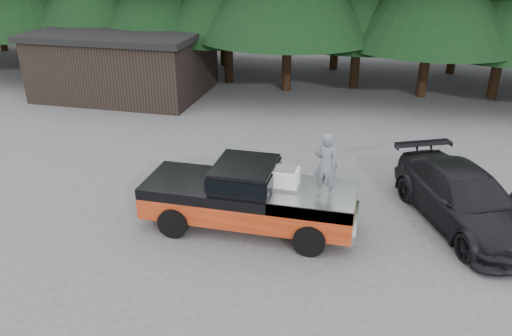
% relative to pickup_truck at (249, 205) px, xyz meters
% --- Properties ---
extents(ground, '(120.00, 120.00, 0.00)m').
position_rel_pickup_truck_xyz_m(ground, '(-0.57, -0.37, -0.67)').
color(ground, '#48484A').
rests_on(ground, ground).
extents(pickup_truck, '(6.00, 2.04, 1.33)m').
position_rel_pickup_truck_xyz_m(pickup_truck, '(0.00, 0.00, 0.00)').
color(pickup_truck, '#C63F1D').
rests_on(pickup_truck, ground).
extents(truck_cab, '(1.66, 1.90, 0.59)m').
position_rel_pickup_truck_xyz_m(truck_cab, '(-0.10, 0.00, 0.96)').
color(truck_cab, black).
rests_on(truck_cab, pickup_truck).
extents(air_compressor, '(0.72, 0.60, 0.49)m').
position_rel_pickup_truck_xyz_m(air_compressor, '(1.00, 0.08, 0.91)').
color(air_compressor, silver).
rests_on(air_compressor, pickup_truck).
extents(man_on_bed, '(0.69, 0.50, 1.74)m').
position_rel_pickup_truck_xyz_m(man_on_bed, '(2.08, -0.18, 1.53)').
color(man_on_bed, '#595D60').
rests_on(man_on_bed, pickup_truck).
extents(parked_car, '(4.28, 5.85, 1.58)m').
position_rel_pickup_truck_xyz_m(parked_car, '(5.84, 1.61, 0.12)').
color(parked_car, black).
rests_on(parked_car, ground).
extents(utility_building, '(8.40, 6.40, 3.30)m').
position_rel_pickup_truck_xyz_m(utility_building, '(-9.57, 11.63, 1.00)').
color(utility_building, black).
rests_on(utility_building, ground).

